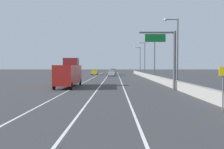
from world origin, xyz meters
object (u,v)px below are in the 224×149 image
overhead_sign_gantry (169,53)px  box_truck (69,74)px  car_yellow_0 (95,72)px  car_silver_1 (112,73)px  lamp_post_right_second (176,47)px  lamp_post_right_fourth (144,57)px  lamp_post_right_fifth (139,59)px  speed_advisory_sign (223,85)px  lamp_post_right_third (153,54)px  car_gray_2 (113,72)px

overhead_sign_gantry → box_truck: 14.45m
car_yellow_0 → box_truck: (0.28, -49.51, 1.00)m
car_yellow_0 → car_silver_1: car_silver_1 is taller
lamp_post_right_second → lamp_post_right_fourth: same height
lamp_post_right_fifth → speed_advisory_sign: bearing=-91.3°
lamp_post_right_second → car_yellow_0: (-15.86, 48.95, -4.82)m
lamp_post_right_fifth → lamp_post_right_third: bearing=-90.8°
lamp_post_right_second → box_truck: lamp_post_right_second is taller
overhead_sign_gantry → speed_advisory_sign: 15.28m
lamp_post_right_third → lamp_post_right_fourth: (0.02, 18.12, 0.00)m
lamp_post_right_second → car_yellow_0: lamp_post_right_second is taller
lamp_post_right_fifth → car_silver_1: 18.68m
lamp_post_right_fifth → car_silver_1: lamp_post_right_fifth is taller
speed_advisory_sign → lamp_post_right_third: 38.13m
speed_advisory_sign → car_gray_2: size_ratio=0.67×
overhead_sign_gantry → lamp_post_right_fourth: bearing=87.8°
lamp_post_right_second → box_truck: (-15.57, -0.56, -3.82)m
speed_advisory_sign → lamp_post_right_second: bearing=85.4°
lamp_post_right_fifth → car_yellow_0: 17.47m
lamp_post_right_fifth → car_gray_2: size_ratio=2.25×
lamp_post_right_third → car_gray_2: 37.00m
lamp_post_right_third → box_truck: bearing=-129.0°
car_gray_2 → car_silver_1: bearing=-91.5°
overhead_sign_gantry → car_yellow_0: bearing=104.4°
lamp_post_right_fourth → car_gray_2: bearing=117.4°
overhead_sign_gantry → lamp_post_right_third: bearing=86.1°
lamp_post_right_second → lamp_post_right_fourth: 36.24m
lamp_post_right_fourth → lamp_post_right_fifth: 18.12m
car_yellow_0 → car_silver_1: (5.96, -9.67, 0.02)m
car_silver_1 → lamp_post_right_third: bearing=-66.0°
overhead_sign_gantry → box_truck: (-13.53, 4.24, -2.77)m
overhead_sign_gantry → speed_advisory_sign: size_ratio=2.50×
speed_advisory_sign → lamp_post_right_fourth: size_ratio=0.30×
lamp_post_right_third → car_gray_2: size_ratio=2.25×
lamp_post_right_fourth → car_gray_2: lamp_post_right_fourth is taller
box_truck → lamp_post_right_fourth: bearing=67.7°
lamp_post_right_third → car_yellow_0: bearing=116.5°
lamp_post_right_fourth → overhead_sign_gantry: bearing=-92.2°
lamp_post_right_third → box_truck: (-15.10, -18.68, -3.82)m
lamp_post_right_third → car_yellow_0: 34.79m
lamp_post_right_second → lamp_post_right_fifth: bearing=90.0°
overhead_sign_gantry → car_gray_2: overhead_sign_gantry is taller
lamp_post_right_fifth → lamp_post_right_second: bearing=-90.0°
overhead_sign_gantry → box_truck: size_ratio=0.77×
car_yellow_0 → car_gray_2: 7.92m
overhead_sign_gantry → lamp_post_right_fifth: 59.20m
car_gray_2 → box_truck: 54.59m
lamp_post_right_second → lamp_post_right_third: (-0.47, 18.12, 0.00)m
speed_advisory_sign → car_gray_2: bearing=96.1°
lamp_post_right_fourth → car_silver_1: size_ratio=2.14×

